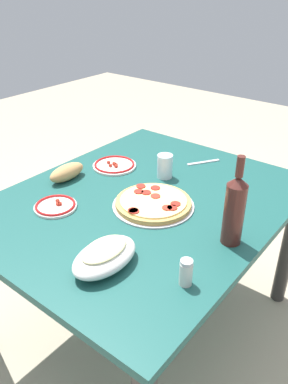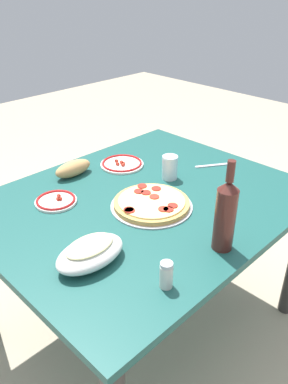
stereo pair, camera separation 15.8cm
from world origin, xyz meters
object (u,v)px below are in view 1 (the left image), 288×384
at_px(baked_pasta_dish, 105,255).
at_px(spice_shaker, 186,272).
at_px(side_plate_far, 55,206).
at_px(bread_loaf, 67,172).
at_px(dining_table, 144,220).
at_px(pepperoni_pizza, 153,203).
at_px(water_glass, 165,166).
at_px(wine_bottle, 234,209).
at_px(side_plate_near, 114,165).

bearing_deg(baked_pasta_dish, spice_shaker, -70.07).
bearing_deg(side_plate_far, baked_pasta_dish, -108.49).
relative_size(side_plate_far, bread_loaf, 0.92).
height_order(dining_table, spice_shaker, spice_shaker).
bearing_deg(pepperoni_pizza, bread_loaf, 97.08).
height_order(pepperoni_pizza, water_glass, water_glass).
relative_size(wine_bottle, water_glass, 2.99).
bearing_deg(wine_bottle, baked_pasta_dish, 145.19).
xyz_separation_m(dining_table, side_plate_near, (0.15, 0.30, 0.11)).
bearing_deg(spice_shaker, dining_table, 52.16).
relative_size(pepperoni_pizza, wine_bottle, 1.01).
distance_m(side_plate_near, spice_shaker, 0.84).
bearing_deg(side_plate_far, side_plate_near, 9.40).
relative_size(side_plate_near, bread_loaf, 1.13).
distance_m(pepperoni_pizza, baked_pasta_dish, 0.39).
relative_size(wine_bottle, side_plate_far, 1.91).
bearing_deg(bread_loaf, side_plate_far, -142.71).
bearing_deg(wine_bottle, spice_shaker, 178.53).
bearing_deg(pepperoni_pizza, spice_shaker, -130.55).
height_order(side_plate_near, spice_shaker, spice_shaker).
distance_m(water_glass, bread_loaf, 0.44).
distance_m(wine_bottle, bread_loaf, 0.80).
bearing_deg(side_plate_far, pepperoni_pizza, -49.58).
bearing_deg(wine_bottle, water_glass, 61.14).
bearing_deg(bread_loaf, side_plate_near, -19.17).
xyz_separation_m(side_plate_far, bread_loaf, (0.19, 0.15, 0.03)).
distance_m(baked_pasta_dish, spice_shaker, 0.26).
bearing_deg(dining_table, wine_bottle, -96.25).
xyz_separation_m(water_glass, side_plate_near, (-0.06, 0.25, -0.04)).
distance_m(pepperoni_pizza, water_glass, 0.26).
relative_size(pepperoni_pizza, bread_loaf, 1.77).
bearing_deg(wine_bottle, side_plate_far, 109.62).
bearing_deg(spice_shaker, water_glass, 40.84).
distance_m(pepperoni_pizza, wine_bottle, 0.37).
bearing_deg(dining_table, water_glass, 12.60).
xyz_separation_m(dining_table, bread_loaf, (-0.08, 0.38, 0.14)).
bearing_deg(water_glass, baked_pasta_dish, -160.99).
bearing_deg(baked_pasta_dish, pepperoni_pizza, 14.52).
xyz_separation_m(wine_bottle, side_plate_far, (-0.23, 0.64, -0.12)).
height_order(dining_table, side_plate_near, side_plate_near).
distance_m(side_plate_far, spice_shaker, 0.64).
relative_size(side_plate_near, spice_shaker, 2.37).
bearing_deg(pepperoni_pizza, wine_bottle, -93.43).
distance_m(dining_table, wine_bottle, 0.48).
bearing_deg(side_plate_near, wine_bottle, -105.13).
bearing_deg(pepperoni_pizza, side_plate_near, 64.70).
bearing_deg(side_plate_near, water_glass, -76.02).
distance_m(baked_pasta_dish, side_plate_near, 0.72).
distance_m(dining_table, bread_loaf, 0.41).
distance_m(wine_bottle, water_glass, 0.53).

